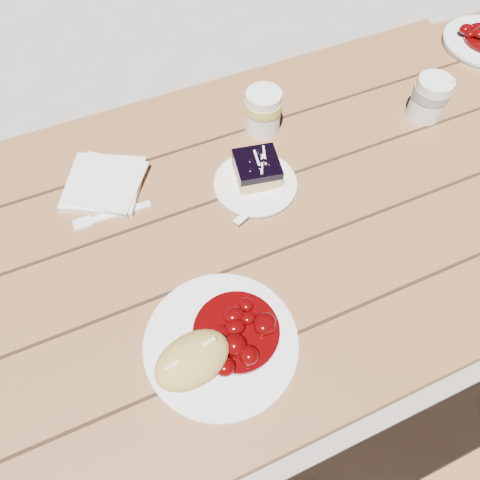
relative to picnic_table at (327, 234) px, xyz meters
name	(u,v)px	position (x,y,z in m)	size (l,w,h in m)	color
ground	(300,329)	(0.00, 0.00, -0.59)	(60.00, 60.00, 0.00)	gray
picnic_table	(327,234)	(0.00, 0.00, 0.00)	(2.00, 1.55, 0.75)	brown
main_plate	(221,344)	(-0.35, -0.21, 0.17)	(0.25, 0.25, 0.02)	white
goulash_stew	(236,328)	(-0.32, -0.20, 0.20)	(0.14, 0.14, 0.04)	#530204
bread_roll	(192,360)	(-0.41, -0.23, 0.21)	(0.13, 0.08, 0.06)	tan
dessert_plate	(255,184)	(-0.15, 0.08, 0.17)	(0.17, 0.17, 0.01)	white
blueberry_cake	(257,168)	(-0.14, 0.10, 0.20)	(0.10, 0.10, 0.05)	#DDC378
fork_dessert	(258,205)	(-0.17, 0.03, 0.17)	(0.03, 0.16, 0.01)	white
coffee_cup	(429,98)	(0.29, 0.12, 0.21)	(0.08, 0.08, 0.10)	white
napkin_stack	(104,184)	(-0.44, 0.21, 0.17)	(0.15, 0.15, 0.01)	white
fork_table	(120,212)	(-0.43, 0.13, 0.16)	(0.03, 0.16, 0.01)	white
second_cup	(263,111)	(-0.07, 0.23, 0.21)	(0.08, 0.08, 0.10)	white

